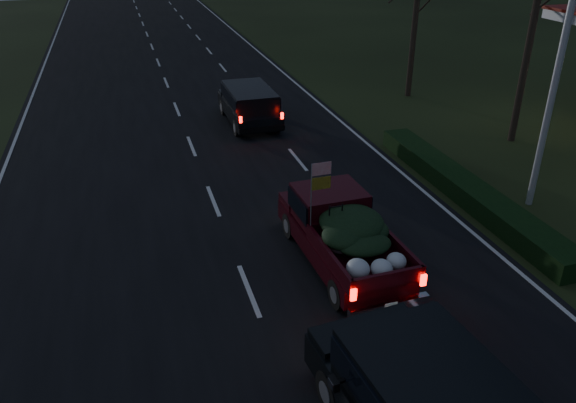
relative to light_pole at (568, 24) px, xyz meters
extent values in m
plane|color=black|center=(-9.50, -2.00, -5.48)|extent=(120.00, 120.00, 0.00)
cube|color=black|center=(-9.50, -2.00, -5.47)|extent=(14.00, 120.00, 0.02)
cube|color=black|center=(-1.70, 1.00, -5.18)|extent=(1.00, 10.00, 0.60)
cylinder|color=silver|center=(0.00, 0.00, -0.98)|extent=(0.20, 0.20, 9.00)
cylinder|color=black|center=(3.00, 5.00, -1.23)|extent=(0.28, 0.28, 8.50)
cylinder|color=black|center=(2.00, 12.00, -1.98)|extent=(0.28, 0.28, 7.00)
cube|color=#36070E|center=(-6.91, -1.38, -4.92)|extent=(2.06, 4.77, 0.52)
cube|color=#36070E|center=(-6.94, -0.54, -4.21)|extent=(1.79, 1.57, 0.85)
cube|color=black|center=(-6.94, -0.54, -4.12)|extent=(1.89, 1.48, 0.52)
cube|color=#36070E|center=(-6.86, -2.60, -4.64)|extent=(1.84, 2.70, 0.06)
ellipsoid|color=black|center=(-6.83, -2.13, -4.21)|extent=(1.57, 1.75, 0.56)
cylinder|color=gray|center=(-7.75, -1.41, -3.55)|extent=(0.03, 0.03, 1.88)
cube|color=red|center=(-7.50, -1.40, -2.77)|extent=(0.49, 0.04, 0.32)
cube|color=gold|center=(-7.50, -1.40, -3.15)|extent=(0.49, 0.04, 0.32)
cube|color=black|center=(-6.67, 10.17, -4.89)|extent=(1.91, 4.55, 0.57)
cube|color=black|center=(-6.67, 9.94, -4.25)|extent=(1.79, 3.32, 0.76)
cube|color=black|center=(-6.67, 9.94, -4.18)|extent=(1.89, 3.22, 0.45)
cube|color=black|center=(-9.12, -6.64, -4.18)|extent=(0.13, 0.25, 0.18)
camera|label=1|loc=(-11.77, -12.91, 2.55)|focal=35.00mm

